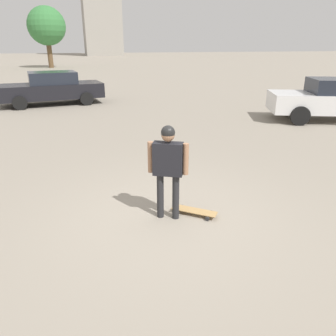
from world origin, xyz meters
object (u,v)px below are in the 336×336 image
Objects in this scene: person at (168,162)px; car_parked_near at (335,99)px; skateboard at (194,211)px; car_parked_far at (52,88)px.

person reaches higher than car_parked_near.
car_parked_far is (12.30, 2.74, 0.71)m from skateboard.
car_parked_near is 1.01× the size of car_parked_far.
car_parked_near is at bearing 139.07° from car_parked_far.
skateboard is 9.48m from car_parked_near.
car_parked_far is (12.26, 2.28, -0.22)m from person.
car_parked_far reaches higher than skateboard.
skateboard is 0.15× the size of car_parked_near.
skateboard is 0.15× the size of car_parked_far.
car_parked_near reaches higher than car_parked_far.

